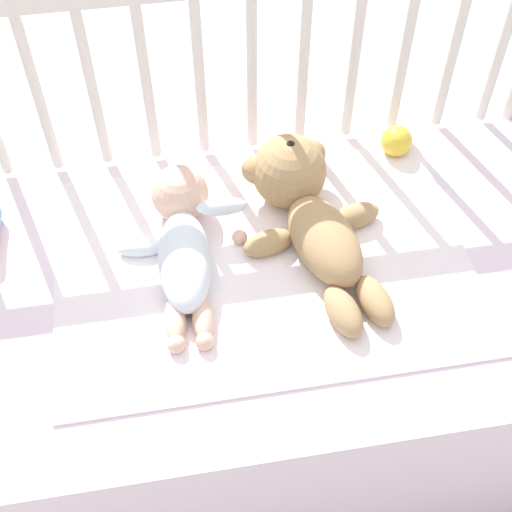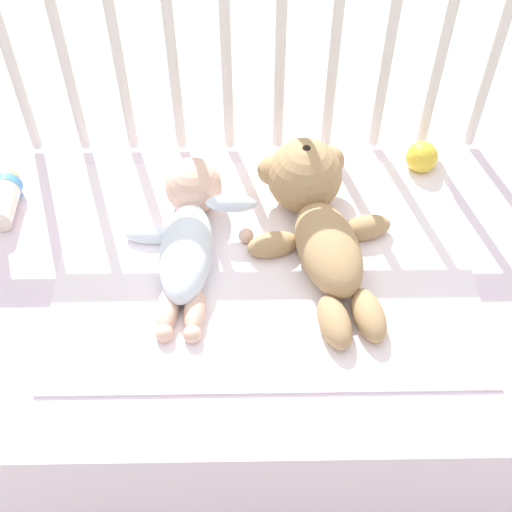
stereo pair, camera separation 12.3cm
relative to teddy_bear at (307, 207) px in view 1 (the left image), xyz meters
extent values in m
plane|color=silver|center=(-0.12, -0.11, -0.59)|extent=(12.00, 12.00, 0.00)
cube|color=silver|center=(-0.12, -0.11, -0.33)|extent=(1.35, 0.71, 0.53)
cylinder|color=beige|center=(0.54, 0.26, -0.12)|extent=(0.04, 0.04, 0.94)
cylinder|color=beige|center=(-0.49, 0.26, 0.13)|extent=(0.02, 0.02, 0.37)
cylinder|color=beige|center=(-0.38, 0.26, 0.13)|extent=(0.02, 0.02, 0.37)
cylinder|color=beige|center=(-0.28, 0.26, 0.13)|extent=(0.02, 0.02, 0.37)
cylinder|color=beige|center=(-0.17, 0.26, 0.13)|extent=(0.02, 0.02, 0.37)
cylinder|color=beige|center=(-0.07, 0.26, 0.13)|extent=(0.02, 0.02, 0.37)
cylinder|color=beige|center=(0.04, 0.26, 0.13)|extent=(0.02, 0.02, 0.37)
cylinder|color=beige|center=(0.15, 0.26, 0.13)|extent=(0.02, 0.02, 0.37)
cylinder|color=beige|center=(0.25, 0.26, 0.13)|extent=(0.02, 0.02, 0.37)
cylinder|color=beige|center=(0.36, 0.26, 0.13)|extent=(0.02, 0.02, 0.37)
cylinder|color=beige|center=(0.47, 0.26, 0.13)|extent=(0.02, 0.02, 0.37)
cube|color=white|center=(-0.10, -0.08, -0.06)|extent=(0.79, 0.55, 0.01)
ellipsoid|color=tan|center=(0.02, -0.08, -0.01)|extent=(0.16, 0.25, 0.10)
sphere|color=tan|center=(-0.02, 0.09, 0.01)|extent=(0.15, 0.15, 0.15)
sphere|color=tan|center=(-0.02, 0.09, 0.06)|extent=(0.06, 0.06, 0.06)
sphere|color=black|center=(-0.02, 0.09, 0.08)|extent=(0.02, 0.02, 0.02)
sphere|color=tan|center=(-0.08, 0.10, 0.02)|extent=(0.06, 0.06, 0.06)
sphere|color=tan|center=(0.03, 0.13, 0.02)|extent=(0.06, 0.06, 0.06)
ellipsoid|color=tan|center=(-0.08, -0.05, -0.04)|extent=(0.11, 0.07, 0.05)
ellipsoid|color=tan|center=(0.10, -0.01, -0.04)|extent=(0.11, 0.07, 0.05)
ellipsoid|color=tan|center=(0.02, -0.23, -0.03)|extent=(0.08, 0.12, 0.06)
ellipsoid|color=tan|center=(0.08, -0.22, -0.03)|extent=(0.08, 0.12, 0.06)
ellipsoid|color=white|center=(-0.25, -0.08, -0.02)|extent=(0.11, 0.24, 0.08)
sphere|color=beige|center=(-0.24, 0.08, 0.00)|extent=(0.11, 0.11, 0.11)
ellipsoid|color=white|center=(-0.32, -0.01, -0.04)|extent=(0.10, 0.04, 0.04)
ellipsoid|color=white|center=(-0.16, 0.02, 0.01)|extent=(0.10, 0.04, 0.04)
sphere|color=beige|center=(-0.35, -0.01, -0.04)|extent=(0.03, 0.03, 0.03)
sphere|color=beige|center=(-0.14, -0.02, -0.04)|extent=(0.03, 0.03, 0.03)
ellipsoid|color=beige|center=(-0.28, -0.19, -0.04)|extent=(0.04, 0.10, 0.04)
ellipsoid|color=beige|center=(-0.23, -0.19, -0.04)|extent=(0.04, 0.10, 0.04)
sphere|color=beige|center=(-0.28, -0.24, -0.04)|extent=(0.03, 0.03, 0.03)
sphere|color=beige|center=(-0.23, -0.24, -0.04)|extent=(0.03, 0.03, 0.03)
sphere|color=yellow|center=(0.24, 0.18, -0.03)|extent=(0.07, 0.07, 0.07)
camera|label=1|loc=(-0.25, -0.91, 1.02)|focal=50.00mm
camera|label=2|loc=(-0.13, -0.92, 1.02)|focal=50.00mm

